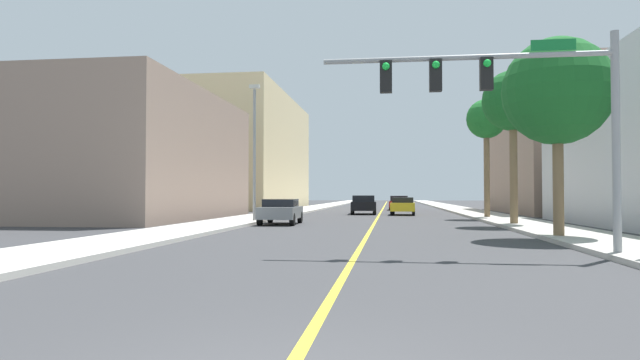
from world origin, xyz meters
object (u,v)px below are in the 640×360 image
at_px(street_lamp, 254,145).
at_px(palm_far, 486,121).
at_px(traffic_signal_mast, 511,94).
at_px(palm_near, 557,92).
at_px(car_red, 399,203).
at_px(car_black, 363,205).
at_px(car_yellow, 403,206).
at_px(palm_mid, 513,102).
at_px(car_gray, 281,211).

bearing_deg(street_lamp, palm_far, 26.00).
distance_m(traffic_signal_mast, palm_near, 6.31).
bearing_deg(car_red, palm_far, -73.40).
xyz_separation_m(palm_far, car_black, (-8.32, 7.41, -5.55)).
xyz_separation_m(palm_far, car_yellow, (-5.22, 6.23, -5.61)).
xyz_separation_m(car_yellow, car_black, (-3.10, 1.19, 0.05)).
bearing_deg(car_red, car_black, -103.09).
relative_size(car_red, car_black, 1.02).
relative_size(palm_near, palm_far, 0.92).
xyz_separation_m(traffic_signal_mast, car_red, (-2.26, 40.65, -3.43)).
bearing_deg(traffic_signal_mast, palm_far, 81.84).
distance_m(palm_near, car_black, 25.01).
distance_m(palm_mid, car_yellow, 16.02).
height_order(palm_far, car_yellow, palm_far).
distance_m(street_lamp, car_red, 27.43).
relative_size(palm_near, palm_mid, 0.91).
bearing_deg(palm_mid, car_yellow, 110.01).
relative_size(palm_mid, car_black, 1.72).
relative_size(street_lamp, car_black, 1.69).
bearing_deg(car_black, palm_far, -44.35).
bearing_deg(car_yellow, palm_far, -47.73).
relative_size(traffic_signal_mast, palm_near, 1.07).
relative_size(traffic_signal_mast, car_gray, 1.92).
relative_size(car_yellow, car_gray, 1.05).
bearing_deg(palm_far, street_lamp, -154.00).
distance_m(car_yellow, car_red, 13.01).
bearing_deg(palm_far, car_black, 138.30).
xyz_separation_m(palm_near, palm_mid, (0.22, 7.93, 0.98)).
bearing_deg(palm_mid, traffic_signal_mast, -102.54).
distance_m(traffic_signal_mast, car_black, 29.51).
bearing_deg(car_red, street_lamp, -106.70).
bearing_deg(street_lamp, car_gray, -30.80).
bearing_deg(car_gray, street_lamp, -32.45).
bearing_deg(car_gray, traffic_signal_mast, 121.16).
bearing_deg(palm_mid, palm_near, -91.59).
bearing_deg(car_red, traffic_signal_mast, -85.71).
xyz_separation_m(street_lamp, palm_far, (13.65, 6.65, 1.98)).
bearing_deg(street_lamp, traffic_signal_mast, -54.39).
relative_size(traffic_signal_mast, car_yellow, 1.83).
height_order(palm_mid, palm_far, palm_mid).
distance_m(street_lamp, car_gray, 4.14).
xyz_separation_m(palm_mid, car_red, (-5.26, 27.16, -5.44)).
xyz_separation_m(palm_far, car_gray, (-11.93, -7.68, -5.61)).
distance_m(car_yellow, car_gray, 15.44).
bearing_deg(traffic_signal_mast, palm_mid, 77.46).
relative_size(street_lamp, palm_far, 0.99).
height_order(traffic_signal_mast, palm_far, palm_far).
bearing_deg(palm_mid, car_red, 100.96).
distance_m(car_yellow, car_black, 3.32).
relative_size(street_lamp, car_yellow, 1.85).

